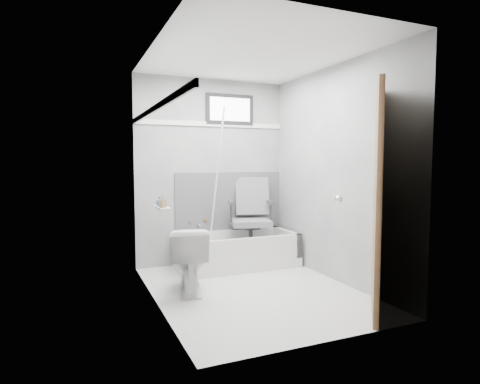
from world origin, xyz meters
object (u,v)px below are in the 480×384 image
office_chair (251,216)px  soap_bottle_a (163,202)px  bathtub (237,250)px  soap_bottle_b (160,201)px  door (427,202)px  toilet (189,260)px

office_chair → soap_bottle_a: office_chair is taller
bathtub → soap_bottle_a: 1.68m
soap_bottle_b → bathtub: bearing=36.2°
bathtub → door: door is taller
soap_bottle_a → soap_bottle_b: bearing=90.0°
toilet → office_chair: bearing=-130.4°
office_chair → soap_bottle_b: office_chair is taller
bathtub → toilet: 1.09m
office_chair → soap_bottle_b: bearing=-130.8°
door → soap_bottle_a: door is taller
office_chair → door: door is taller
toilet → door: bearing=150.4°
bathtub → soap_bottle_a: soap_bottle_a is taller
toilet → soap_bottle_b: bearing=35.8°
bathtub → soap_bottle_a: (-1.14, -0.98, 0.76)m
bathtub → office_chair: (0.22, 0.05, 0.41)m
toilet → soap_bottle_a: 0.76m
door → soap_bottle_a: (-1.92, 1.23, -0.03)m
bathtub → toilet: bearing=-139.4°
toilet → soap_bottle_b: soap_bottle_b is taller
toilet → door: 2.29m
office_chair → door: (0.56, -2.26, 0.38)m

